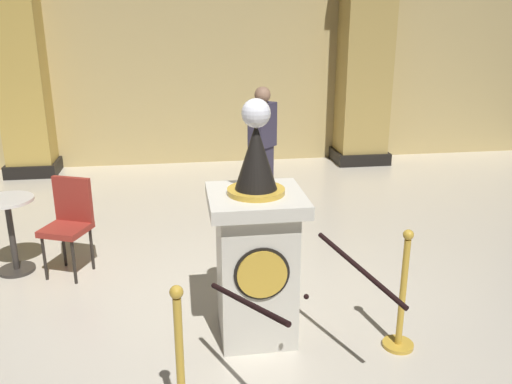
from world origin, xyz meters
TOP-DOWN VIEW (x-y plane):
  - ground_plane at (0.00, 0.00)m, footprint 12.47×12.47m
  - back_wall at (0.00, 5.30)m, footprint 12.47×0.16m
  - pedestal_clock at (0.16, -0.18)m, footprint 0.72×0.72m
  - stanchion_far at (1.23, -0.53)m, footprint 0.24×0.24m
  - velvet_rope at (0.39, -0.88)m, footprint 1.22×1.21m
  - column_left at (-2.73, 4.96)m, footprint 0.82×0.82m
  - column_right at (2.73, 4.96)m, footprint 0.94×0.94m
  - bystander_guest at (0.71, 3.00)m, footprint 0.41×0.41m
  - cafe_table at (-2.07, 1.27)m, footprint 0.50×0.50m
  - cafe_chair_red at (-1.49, 1.19)m, footprint 0.52×0.52m

SIDE VIEW (x-z plane):
  - ground_plane at x=0.00m, z-range 0.00..0.00m
  - stanchion_far at x=1.23m, z-range -0.15..0.83m
  - cafe_table at x=-2.07m, z-range 0.10..0.88m
  - cafe_chair_red at x=-1.49m, z-range 0.09..1.05m
  - pedestal_clock at x=0.16m, z-range -0.21..1.70m
  - velvet_rope at x=0.39m, z-range 0.68..0.90m
  - bystander_guest at x=0.71m, z-range 0.04..1.62m
  - column_right at x=2.73m, z-range -0.01..3.51m
  - column_left at x=-2.73m, z-range -0.01..3.51m
  - back_wall at x=0.00m, z-range 0.00..3.67m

